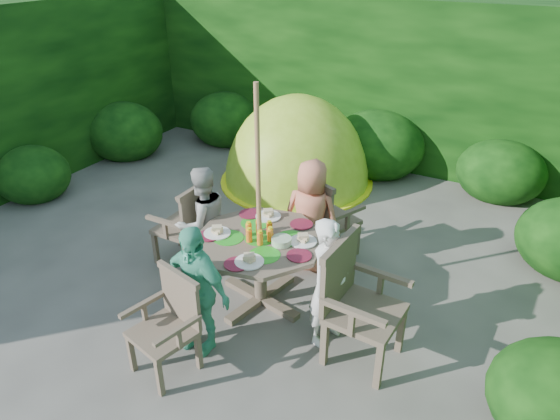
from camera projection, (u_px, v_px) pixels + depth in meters
The scene contains 13 objects.
ground at pixel (224, 266), 5.55m from camera, with size 60.00×60.00×0.00m, color #4D4944.
hedge_enclosure at pixel (281, 125), 5.99m from camera, with size 9.00×9.00×2.50m.
patio_table at pixel (260, 249), 4.72m from camera, with size 1.50×1.50×0.89m.
parasol_pole at pixel (259, 204), 4.49m from camera, with size 0.04×0.04×2.20m, color #9C6D3E.
garden_chair_right at pixel (356, 302), 4.12m from camera, with size 0.60×0.67×1.05m.
garden_chair_left at pixel (186, 223), 5.42m from camera, with size 0.50×0.55×0.91m.
garden_chair_back at pixel (325, 216), 5.52m from camera, with size 0.72×0.69×0.95m.
garden_chair_front at pixel (169, 323), 4.06m from camera, with size 0.60×0.55×0.84m.
child_right at pixel (329, 283), 4.27m from camera, with size 0.44×0.29×1.22m, color silver.
child_left at pixel (203, 222), 5.18m from camera, with size 0.60×0.47×1.23m, color #A6A5A0.
child_back at pixel (311, 217), 5.25m from camera, with size 0.62×0.40×1.26m, color #D17356.
child_front at pixel (196, 289), 4.19m from camera, with size 0.71×0.30×1.22m, color #50BB98.
dome_tent at pixel (296, 181), 7.53m from camera, with size 2.66×2.66×2.61m.
Camera 1 is at (2.75, -3.73, 3.18)m, focal length 32.00 mm.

